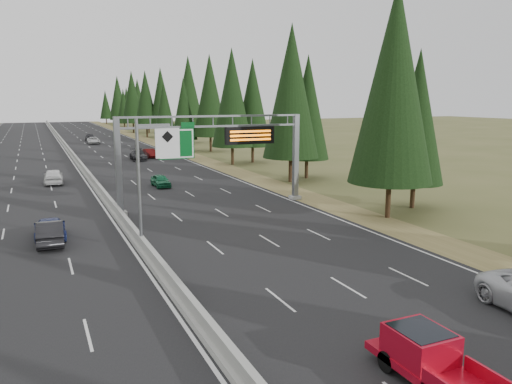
{
  "coord_description": "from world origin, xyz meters",
  "views": [
    {
      "loc": [
        -5.67,
        -4.92,
        9.25
      ],
      "look_at": [
        5.5,
        20.0,
        4.12
      ],
      "focal_mm": 35.0,
      "sensor_mm": 36.0,
      "label": 1
    }
  ],
  "objects": [
    {
      "name": "shoulder_right",
      "position": [
        17.8,
        80.0,
        0.03
      ],
      "size": [
        3.6,
        260.0,
        0.06
      ],
      "primitive_type": "cube",
      "color": "olive",
      "rests_on": "ground"
    },
    {
      "name": "car_ahead_white",
      "position": [
        5.8,
        102.56,
        0.77
      ],
      "size": [
        2.43,
        5.05,
        1.39
      ],
      "primitive_type": "imported",
      "rotation": [
        0.0,
        0.0,
        -0.03
      ],
      "color": "silver",
      "rests_on": "road"
    },
    {
      "name": "road",
      "position": [
        0.0,
        80.0,
        0.04
      ],
      "size": [
        32.0,
        260.0,
        0.08
      ],
      "primitive_type": "cube",
      "color": "black",
      "rests_on": "ground"
    },
    {
      "name": "hov_sign_pole",
      "position": [
        0.58,
        24.97,
        4.72
      ],
      "size": [
        2.8,
        0.5,
        8.0
      ],
      "color": "slate",
      "rests_on": "road"
    },
    {
      "name": "car_ahead_far",
      "position": [
        5.91,
        110.81,
        0.89
      ],
      "size": [
        2.29,
        4.9,
        1.62
      ],
      "primitive_type": "imported",
      "rotation": [
        0.0,
        0.0,
        -0.08
      ],
      "color": "#232326",
      "rests_on": "road"
    },
    {
      "name": "car_ahead_dkgrey",
      "position": [
        8.8,
        71.09,
        0.85
      ],
      "size": [
        2.46,
        5.43,
        1.54
      ],
      "primitive_type": "imported",
      "rotation": [
        0.0,
        0.0,
        -0.06
      ],
      "color": "black",
      "rests_on": "road"
    },
    {
      "name": "sign_gantry",
      "position": [
        8.92,
        34.88,
        5.27
      ],
      "size": [
        16.75,
        0.98,
        7.8
      ],
      "color": "slate",
      "rests_on": "road"
    },
    {
      "name": "car_onc_white",
      "position": [
        -3.88,
        53.16,
        0.91
      ],
      "size": [
        2.17,
        4.93,
        1.65
      ],
      "primitive_type": "imported",
      "rotation": [
        0.0,
        0.0,
        3.1
      ],
      "color": "white",
      "rests_on": "road"
    },
    {
      "name": "car_ahead_dkred",
      "position": [
        11.1,
        73.57,
        0.76
      ],
      "size": [
        1.82,
        4.24,
        1.36
      ],
      "primitive_type": "imported",
      "rotation": [
        0.0,
        0.0,
        0.09
      ],
      "color": "#5A0D0C",
      "rests_on": "road"
    },
    {
      "name": "car_onc_blue",
      "position": [
        -5.05,
        30.0,
        0.78
      ],
      "size": [
        2.04,
        4.84,
        1.4
      ],
      "primitive_type": "imported",
      "rotation": [
        0.0,
        0.0,
        3.12
      ],
      "color": "navy",
      "rests_on": "road"
    },
    {
      "name": "red_pickup",
      "position": [
        5.57,
        6.42,
        1.01
      ],
      "size": [
        1.84,
        5.16,
        1.68
      ],
      "color": "black",
      "rests_on": "road"
    },
    {
      "name": "car_ahead_green",
      "position": [
        6.37,
        46.6,
        0.72
      ],
      "size": [
        1.62,
        3.79,
        1.28
      ],
      "primitive_type": "imported",
      "rotation": [
        0.0,
        0.0,
        0.03
      ],
      "color": "#16623B",
      "rests_on": "road"
    },
    {
      "name": "tree_row_right",
      "position": [
        22.18,
        65.39,
        9.26
      ],
      "size": [
        12.09,
        241.75,
        18.29
      ],
      "color": "black",
      "rests_on": "ground"
    },
    {
      "name": "median_barrier",
      "position": [
        0.0,
        80.0,
        0.41
      ],
      "size": [
        0.7,
        260.0,
        0.85
      ],
      "color": "gray",
      "rests_on": "road"
    },
    {
      "name": "car_onc_near",
      "position": [
        -5.09,
        28.63,
        0.84
      ],
      "size": [
        1.76,
        4.65,
        1.51
      ],
      "primitive_type": "imported",
      "rotation": [
        0.0,
        0.0,
        3.11
      ],
      "color": "black",
      "rests_on": "road"
    }
  ]
}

